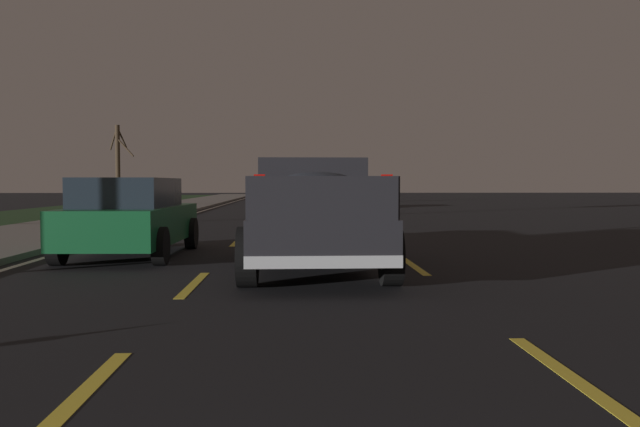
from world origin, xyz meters
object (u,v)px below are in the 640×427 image
(sedan_green, at_px, (131,217))
(bare_tree_far, at_px, (118,163))
(sedan_tan, at_px, (303,195))
(pickup_truck, at_px, (313,211))

(sedan_green, height_order, bare_tree_far, bare_tree_far)
(sedan_green, bearing_deg, sedan_tan, -8.39)
(pickup_truck, distance_m, sedan_green, 4.10)
(sedan_tan, distance_m, sedan_green, 24.70)
(sedan_tan, distance_m, bare_tree_far, 11.62)
(sedan_tan, bearing_deg, pickup_truck, 179.84)
(pickup_truck, height_order, sedan_green, pickup_truck)
(sedan_tan, bearing_deg, sedan_green, 171.61)
(sedan_tan, xyz_separation_m, bare_tree_far, (2.89, 11.10, 1.86))
(sedan_green, xyz_separation_m, bare_tree_far, (27.33, 7.50, 1.86))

